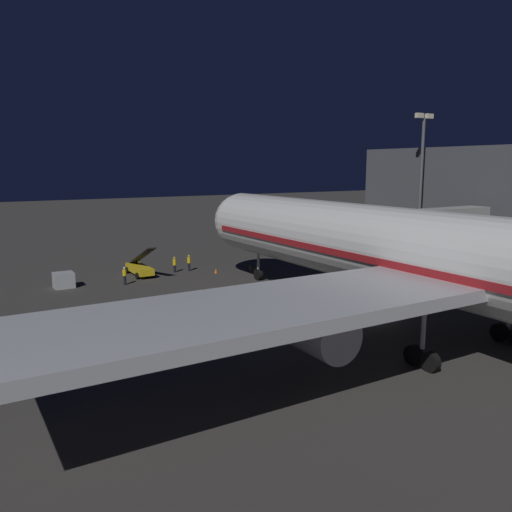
% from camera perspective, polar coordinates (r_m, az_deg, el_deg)
% --- Properties ---
extents(ground_plane, '(320.00, 320.00, 0.00)m').
position_cam_1_polar(ground_plane, '(42.30, 11.41, -6.54)').
color(ground_plane, '#383533').
extents(airliner_at_gate, '(56.42, 68.00, 20.16)m').
position_cam_1_polar(airliner_at_gate, '(33.84, 24.63, -1.28)').
color(airliner_at_gate, silver).
rests_on(airliner_at_gate, ground_plane).
extents(jet_bridge, '(23.63, 3.40, 7.42)m').
position_cam_1_polar(jet_bridge, '(55.85, 15.27, 3.44)').
color(jet_bridge, '#9E9E99').
rests_on(jet_bridge, ground_plane).
extents(apron_floodlight_mast, '(2.90, 0.50, 18.34)m').
position_cam_1_polar(apron_floodlight_mast, '(70.90, 17.68, 8.46)').
color(apron_floodlight_mast, '#59595E').
rests_on(apron_floodlight_mast, ground_plane).
extents(belt_loader, '(1.96, 8.60, 3.67)m').
position_cam_1_polar(belt_loader, '(57.98, -12.67, -1.26)').
color(belt_loader, yellow).
rests_on(belt_loader, ground_plane).
extents(baggage_container_mid_row, '(1.88, 1.70, 1.50)m').
position_cam_1_polar(baggage_container_mid_row, '(54.32, -20.37, -2.50)').
color(baggage_container_mid_row, '#B7BABF').
rests_on(baggage_container_mid_row, ground_plane).
extents(ground_crew_near_nose_gear, '(0.40, 0.40, 1.85)m').
position_cam_1_polar(ground_crew_near_nose_gear, '(53.69, -14.23, -2.03)').
color(ground_crew_near_nose_gear, black).
rests_on(ground_crew_near_nose_gear, ground_plane).
extents(ground_crew_by_belt_loader, '(0.40, 0.40, 1.77)m').
position_cam_1_polar(ground_crew_by_belt_loader, '(58.85, -8.93, -0.85)').
color(ground_crew_by_belt_loader, black).
rests_on(ground_crew_by_belt_loader, ground_plane).
extents(ground_crew_marshaller_fwd, '(0.40, 0.40, 1.85)m').
position_cam_1_polar(ground_crew_marshaller_fwd, '(59.42, -7.37, -0.67)').
color(ground_crew_marshaller_fwd, black).
rests_on(ground_crew_marshaller_fwd, ground_plane).
extents(traffic_cone_nose_port, '(0.36, 0.36, 0.55)m').
position_cam_1_polar(traffic_cone_nose_port, '(60.11, -0.68, -1.19)').
color(traffic_cone_nose_port, orange).
rests_on(traffic_cone_nose_port, ground_plane).
extents(traffic_cone_nose_starboard, '(0.36, 0.36, 0.55)m').
position_cam_1_polar(traffic_cone_nose_starboard, '(58.05, -4.43, -1.61)').
color(traffic_cone_nose_starboard, orange).
rests_on(traffic_cone_nose_starboard, ground_plane).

